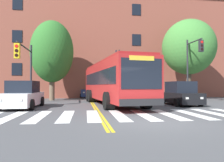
% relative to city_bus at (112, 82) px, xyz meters
% --- Properties ---
extents(ground_plane, '(120.00, 120.00, 0.00)m').
position_rel_city_bus_xyz_m(ground_plane, '(0.43, -8.52, -1.78)').
color(ground_plane, '#4C4C4F').
extents(crosswalk, '(13.38, 4.52, 0.01)m').
position_rel_city_bus_xyz_m(crosswalk, '(-0.56, -6.18, -1.77)').
color(crosswalk, white).
rests_on(crosswalk, ground).
extents(lane_line_yellow_inner, '(0.12, 36.00, 0.01)m').
position_rel_city_bus_xyz_m(lane_line_yellow_inner, '(-1.56, 7.82, -1.77)').
color(lane_line_yellow_inner, gold).
rests_on(lane_line_yellow_inner, ground).
extents(lane_line_yellow_outer, '(0.12, 36.00, 0.01)m').
position_rel_city_bus_xyz_m(lane_line_yellow_outer, '(-1.40, 7.82, -1.77)').
color(lane_line_yellow_outer, gold).
rests_on(lane_line_yellow_outer, ground).
extents(city_bus, '(3.93, 12.24, 3.26)m').
position_rel_city_bus_xyz_m(city_bus, '(0.00, 0.00, 0.00)').
color(city_bus, '#B22323').
rests_on(city_bus, ground).
extents(car_white_near_lane, '(2.18, 4.82, 1.78)m').
position_rel_city_bus_xyz_m(car_white_near_lane, '(-6.21, -1.81, -0.97)').
color(car_white_near_lane, white).
rests_on(car_white_near_lane, ground).
extents(car_black_far_lane, '(2.08, 4.04, 1.78)m').
position_rel_city_bus_xyz_m(car_black_far_lane, '(5.06, -1.22, -0.96)').
color(car_black_far_lane, black).
rests_on(car_black_far_lane, ground).
extents(car_navy_behind_bus, '(2.17, 4.16, 1.91)m').
position_rel_city_bus_xyz_m(car_navy_behind_bus, '(-1.48, 10.42, -0.90)').
color(car_navy_behind_bus, navy).
rests_on(car_navy_behind_bus, ground).
extents(traffic_light_near_corner, '(0.34, 2.62, 5.83)m').
position_rel_city_bus_xyz_m(traffic_light_near_corner, '(7.60, 1.60, 2.10)').
color(traffic_light_near_corner, '#28282D').
rests_on(traffic_light_near_corner, ground).
extents(traffic_light_far_corner, '(0.34, 4.57, 4.94)m').
position_rel_city_bus_xyz_m(traffic_light_far_corner, '(-6.62, 0.49, 1.51)').
color(traffic_light_far_corner, '#28282D').
rests_on(traffic_light_far_corner, ground).
extents(traffic_light_overhead, '(0.41, 2.85, 4.97)m').
position_rel_city_bus_xyz_m(traffic_light_overhead, '(0.91, 3.03, 1.51)').
color(traffic_light_overhead, '#28282D').
rests_on(traffic_light_overhead, ground).
extents(street_tree_curbside_large, '(7.47, 7.31, 8.61)m').
position_rel_city_bus_xyz_m(street_tree_curbside_large, '(9.02, 5.10, 3.84)').
color(street_tree_curbside_large, '#4C3D2D').
rests_on(street_tree_curbside_large, ground).
extents(street_tree_curbside_small, '(5.77, 5.89, 8.02)m').
position_rel_city_bus_xyz_m(street_tree_curbside_small, '(-5.31, 5.59, 3.11)').
color(street_tree_curbside_small, brown).
rests_on(street_tree_curbside_small, ground).
extents(building_facade, '(34.73, 9.68, 13.34)m').
position_rel_city_bus_xyz_m(building_facade, '(4.27, 13.76, 4.90)').
color(building_facade, brown).
rests_on(building_facade, ground).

